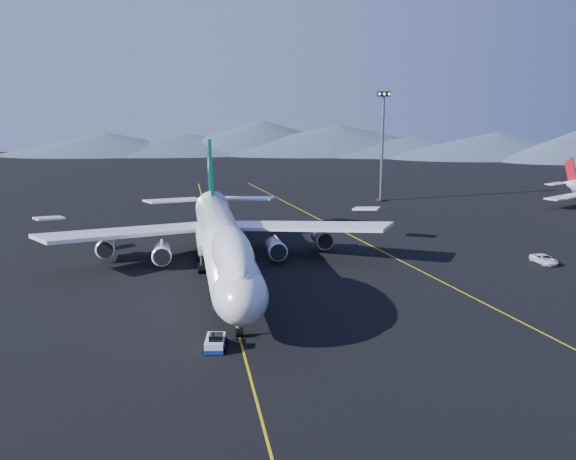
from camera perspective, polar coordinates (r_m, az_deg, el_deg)
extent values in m
plane|color=black|center=(101.57, -5.79, -4.09)|extent=(500.00, 500.00, 0.00)
cube|color=gold|center=(101.56, -5.79, -4.08)|extent=(0.25, 220.00, 0.01)
cube|color=gold|center=(116.85, 8.69, -2.05)|extent=(28.08, 198.09, 0.01)
cone|color=#404E63|center=(331.44, -15.87, 7.59)|extent=(100.00, 100.00, 12.00)
cone|color=#404E63|center=(333.15, -2.34, 8.04)|extent=(100.00, 100.00, 12.00)
cone|color=#404E63|center=(327.32, 11.24, 7.76)|extent=(100.00, 100.00, 12.00)
cylinder|color=silver|center=(100.19, -5.86, -1.00)|extent=(6.50, 56.00, 6.50)
ellipsoid|color=silver|center=(73.21, -4.30, -5.79)|extent=(6.50, 10.40, 6.50)
ellipsoid|color=silver|center=(81.65, -4.97, -2.13)|extent=(5.13, 25.16, 5.85)
cube|color=black|center=(70.96, -4.16, -5.35)|extent=(3.60, 1.61, 1.29)
cone|color=silver|center=(132.39, -6.88, 2.45)|extent=(6.50, 12.00, 6.50)
cube|color=#043B30|center=(101.36, -5.89, -1.38)|extent=(6.24, 60.00, 1.10)
cube|color=silver|center=(105.78, -6.06, -0.93)|extent=(7.50, 13.00, 1.60)
cube|color=silver|center=(111.59, -13.72, -0.17)|extent=(30.62, 23.28, 2.83)
cube|color=silver|center=(113.26, 1.07, 0.34)|extent=(30.62, 23.28, 2.83)
cylinder|color=slate|center=(108.05, -11.14, -1.97)|extent=(2.90, 5.50, 2.90)
cylinder|color=slate|center=(115.02, -15.81, -1.36)|extent=(2.90, 5.50, 2.90)
cylinder|color=slate|center=(109.18, -1.12, -1.60)|extent=(2.90, 5.50, 2.90)
cylinder|color=slate|center=(117.14, 2.99, -0.69)|extent=(2.90, 5.50, 2.90)
cube|color=#043B30|center=(130.69, -6.91, 4.55)|extent=(0.55, 14.11, 15.94)
cube|color=silver|center=(133.66, -10.13, 2.62)|extent=(12.39, 9.47, 0.98)
cube|color=silver|center=(134.38, -3.72, 2.82)|extent=(12.39, 9.47, 0.98)
cylinder|color=black|center=(76.29, -4.35, -9.07)|extent=(0.90, 1.10, 1.10)
cube|color=silver|center=(73.24, -6.49, -9.90)|extent=(2.66, 4.38, 1.03)
cube|color=navy|center=(73.38, -6.49, -10.17)|extent=(2.78, 4.58, 0.47)
cube|color=black|center=(72.97, -6.51, -9.35)|extent=(1.71, 1.71, 0.84)
cone|color=silver|center=(194.78, 23.84, 3.75)|extent=(3.65, 6.71, 3.65)
cube|color=silver|center=(178.58, 23.60, 2.75)|extent=(16.11, 10.87, 0.34)
cube|color=maroon|center=(194.77, 23.85, 4.83)|extent=(0.34, 6.54, 7.73)
imported|color=white|center=(116.49, 21.81, -2.43)|extent=(2.84, 5.65, 1.54)
cylinder|color=black|center=(175.80, 8.24, 2.68)|extent=(2.69, 2.69, 0.45)
cylinder|color=slate|center=(174.18, 8.37, 7.15)|extent=(0.78, 0.78, 27.98)
cube|color=black|center=(173.64, 8.51, 11.87)|extent=(3.58, 0.90, 1.34)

